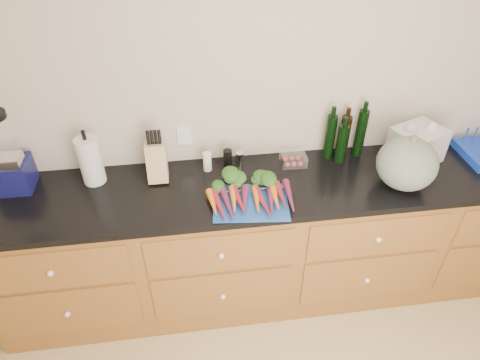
{
  "coord_description": "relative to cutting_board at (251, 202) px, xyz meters",
  "views": [
    {
      "loc": [
        -0.56,
        -0.6,
        2.48
      ],
      "look_at": [
        -0.32,
        1.2,
        1.06
      ],
      "focal_mm": 32.0,
      "sensor_mm": 36.0,
      "label": 1
    }
  ],
  "objects": [
    {
      "name": "wall_back",
      "position": [
        0.27,
        0.48,
        0.35
      ],
      "size": [
        4.1,
        0.05,
        2.6
      ],
      "primitive_type": "cube",
      "color": "beige",
      "rests_on": "ground"
    },
    {
      "name": "cabinets",
      "position": [
        0.27,
        0.16,
        -0.49
      ],
      "size": [
        3.6,
        0.64,
        0.9
      ],
      "color": "brown",
      "rests_on": "ground"
    },
    {
      "name": "countertop",
      "position": [
        0.27,
        0.16,
        -0.03
      ],
      "size": [
        3.64,
        0.62,
        0.04
      ],
      "primitive_type": "cube",
      "color": "black",
      "rests_on": "cabinets"
    },
    {
      "name": "cutting_board",
      "position": [
        0.0,
        0.0,
        0.0
      ],
      "size": [
        0.44,
        0.35,
        0.01
      ],
      "primitive_type": "cube",
      "rotation": [
        0.0,
        0.0,
        -0.1
      ],
      "color": "#1B4EA4",
      "rests_on": "countertop"
    },
    {
      "name": "carrots",
      "position": [
        -0.0,
        0.04,
        0.03
      ],
      "size": [
        0.46,
        0.34,
        0.06
      ],
      "color": "orange",
      "rests_on": "cutting_board"
    },
    {
      "name": "squash",
      "position": [
        0.89,
        0.04,
        0.14
      ],
      "size": [
        0.33,
        0.33,
        0.3
      ],
      "primitive_type": "ellipsoid",
      "color": "#576756",
      "rests_on": "countertop"
    },
    {
      "name": "blender_appliance",
      "position": [
        -1.3,
        0.32,
        0.2
      ],
      "size": [
        0.19,
        0.19,
        0.48
      ],
      "color": "#0F1047",
      "rests_on": "countertop"
    },
    {
      "name": "paper_towel",
      "position": [
        -0.87,
        0.32,
        0.14
      ],
      "size": [
        0.13,
        0.13,
        0.29
      ],
      "primitive_type": "cylinder",
      "color": "silver",
      "rests_on": "countertop"
    },
    {
      "name": "knife_block",
      "position": [
        -0.5,
        0.3,
        0.11
      ],
      "size": [
        0.11,
        0.11,
        0.23
      ],
      "primitive_type": "cube",
      "color": "tan",
      "rests_on": "countertop"
    },
    {
      "name": "grinder_salt",
      "position": [
        -0.21,
        0.34,
        0.05
      ],
      "size": [
        0.05,
        0.05,
        0.12
      ],
      "primitive_type": "cylinder",
      "color": "white",
      "rests_on": "countertop"
    },
    {
      "name": "grinder_pepper",
      "position": [
        -0.09,
        0.34,
        0.06
      ],
      "size": [
        0.05,
        0.05,
        0.13
      ],
      "primitive_type": "cylinder",
      "color": "black",
      "rests_on": "countertop"
    },
    {
      "name": "canister_chrome",
      "position": [
        -0.01,
        0.34,
        0.05
      ],
      "size": [
        0.05,
        0.05,
        0.1
      ],
      "primitive_type": "cylinder",
      "color": "silver",
      "rests_on": "countertop"
    },
    {
      "name": "tomato_box",
      "position": [
        0.32,
        0.33,
        0.03
      ],
      "size": [
        0.15,
        0.12,
        0.07
      ],
      "primitive_type": "cube",
      "color": "white",
      "rests_on": "countertop"
    },
    {
      "name": "bottles",
      "position": [
        0.64,
        0.37,
        0.14
      ],
      "size": [
        0.26,
        0.13,
        0.31
      ],
      "color": "black",
      "rests_on": "countertop"
    },
    {
      "name": "grocery_bag",
      "position": [
        1.07,
        0.28,
        0.1
      ],
      "size": [
        0.35,
        0.32,
        0.21
      ],
      "primitive_type": null,
      "rotation": [
        0.0,
        0.0,
        0.39
      ],
      "color": "silver",
      "rests_on": "countertop"
    }
  ]
}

